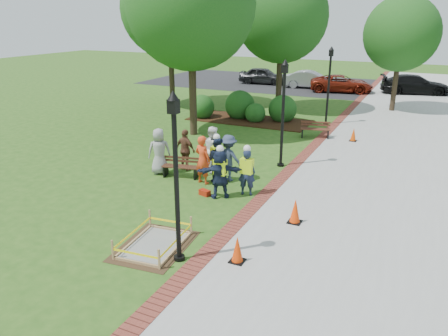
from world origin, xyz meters
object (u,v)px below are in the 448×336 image
at_px(bench_near, 181,171).
at_px(hivis_worker_a, 220,172).
at_px(wet_concrete_pad, 154,238).
at_px(cone_front, 237,250).
at_px(hivis_worker_b, 247,170).
at_px(lamp_near, 176,167).
at_px(hivis_worker_c, 217,158).

distance_m(bench_near, hivis_worker_a, 2.56).
relative_size(wet_concrete_pad, cone_front, 3.43).
bearing_deg(hivis_worker_b, wet_concrete_pad, -100.94).
relative_size(cone_front, lamp_near, 0.17).
xyz_separation_m(bench_near, hivis_worker_b, (2.91, -0.52, 0.65)).
distance_m(bench_near, lamp_near, 6.37).
distance_m(hivis_worker_a, hivis_worker_b, 0.92).
height_order(cone_front, lamp_near, lamp_near).
height_order(wet_concrete_pad, hivis_worker_b, hivis_worker_b).
xyz_separation_m(bench_near, cone_front, (4.38, -4.63, 0.11)).
bearing_deg(hivis_worker_c, wet_concrete_pad, -82.81).
bearing_deg(lamp_near, hivis_worker_a, 101.37).
distance_m(wet_concrete_pad, hivis_worker_a, 3.80).
distance_m(cone_front, hivis_worker_c, 5.66).
xyz_separation_m(wet_concrete_pad, lamp_near, (0.94, -0.28, 2.25)).
bearing_deg(wet_concrete_pad, lamp_near, -16.89).
xyz_separation_m(wet_concrete_pad, hivis_worker_a, (0.13, 3.74, 0.68)).
height_order(bench_near, lamp_near, lamp_near).
distance_m(wet_concrete_pad, cone_front, 2.32).
bearing_deg(hivis_worker_a, hivis_worker_c, 120.60).
height_order(lamp_near, hivis_worker_a, lamp_near).
bearing_deg(lamp_near, cone_front, 20.55).
height_order(bench_near, cone_front, bench_near).
distance_m(cone_front, hivis_worker_a, 4.17).
bearing_deg(wet_concrete_pad, hivis_worker_b, 79.06).
relative_size(hivis_worker_a, hivis_worker_b, 1.04).
bearing_deg(hivis_worker_c, cone_front, -58.51).
bearing_deg(bench_near, lamp_near, -59.61).
xyz_separation_m(hivis_worker_a, hivis_worker_b, (0.71, 0.59, -0.03)).
xyz_separation_m(lamp_near, hivis_worker_c, (-1.57, 5.31, -1.57)).
bearing_deg(cone_front, hivis_worker_b, 109.70).
height_order(bench_near, hivis_worker_a, hivis_worker_a).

